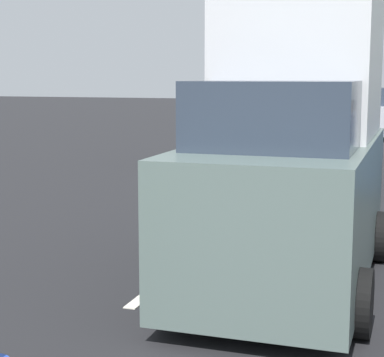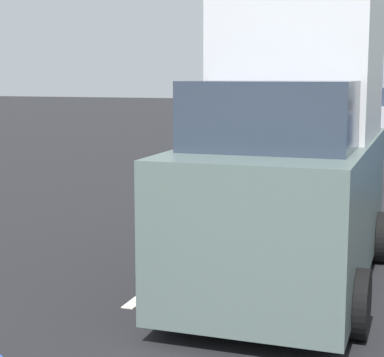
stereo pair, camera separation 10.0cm
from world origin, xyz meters
name	(u,v)px [view 1 (the left image)]	position (x,y,z in m)	size (l,w,h in m)	color
ground_plane	(325,152)	(0.00, 21.00, 0.00)	(96.00, 96.00, 0.00)	black
lane_center_line	(339,140)	(0.00, 25.20, 0.00)	(0.14, 46.40, 0.01)	silver
delivery_truck	(293,150)	(1.45, 6.62, 1.61)	(2.16, 4.60, 3.54)	slate
car_oncoming_second	(244,129)	(-1.83, 17.36, 0.98)	(2.09, 3.96, 2.12)	silver
car_oncoming_third	(320,106)	(-1.85, 33.06, 0.99)	(1.99, 3.86, 2.12)	gray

